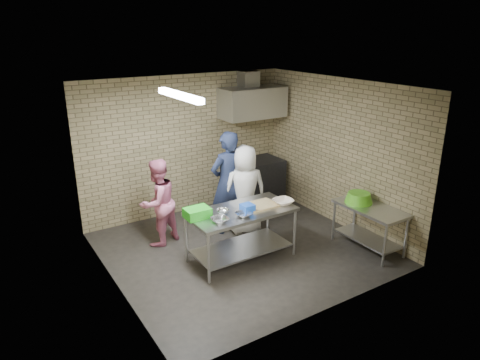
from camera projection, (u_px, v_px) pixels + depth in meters
name	position (u px, v px, depth m)	size (l,w,h in m)	color
floor	(241.00, 249.00, 7.36)	(4.20, 4.20, 0.00)	black
ceiling	(242.00, 86.00, 6.47)	(4.20, 4.20, 0.00)	black
back_wall	(186.00, 145.00, 8.51)	(4.20, 0.06, 2.70)	tan
front_wall	(330.00, 217.00, 5.32)	(4.20, 0.06, 2.70)	tan
left_wall	(109.00, 199.00, 5.85)	(0.06, 4.00, 2.70)	tan
right_wall	(339.00, 153.00, 7.98)	(0.06, 4.00, 2.70)	tan
prep_table	(241.00, 234.00, 6.95)	(1.67, 0.84, 0.84)	#ACB0B3
side_counter	(368.00, 228.00, 7.27)	(0.60, 1.20, 0.75)	silver
stove	(253.00, 182.00, 9.21)	(1.20, 0.70, 0.90)	black
range_hood	(253.00, 103.00, 8.70)	(1.30, 0.60, 0.60)	silver
hood_duct	(249.00, 79.00, 8.67)	(0.35, 0.30, 0.30)	#A5A8AD
wall_shelf	(259.00, 109.00, 9.07)	(0.80, 0.20, 0.04)	#3F2B19
fluorescent_fixture	(180.00, 95.00, 5.98)	(0.10, 1.25, 0.08)	white
green_crate	(197.00, 213.00, 6.53)	(0.37, 0.28, 0.15)	green
blue_tub	(247.00, 208.00, 6.73)	(0.19, 0.19, 0.12)	blue
cutting_board	(260.00, 205.00, 6.96)	(0.51, 0.39, 0.03)	tan
mixing_bowl_a	(220.00, 220.00, 6.39)	(0.26, 0.26, 0.06)	silver
mixing_bowl_b	(223.00, 211.00, 6.69)	(0.20, 0.20, 0.06)	#B6BABE
mixing_bowl_c	(244.00, 215.00, 6.57)	(0.24, 0.24, 0.06)	#BABCC2
ceramic_bowl	(283.00, 202.00, 7.03)	(0.32, 0.32, 0.08)	beige
green_basin	(359.00, 198.00, 7.31)	(0.46, 0.46, 0.17)	#59C626
bottle_red	(249.00, 105.00, 8.90)	(0.07, 0.07, 0.18)	#B22619
bottle_green	(265.00, 104.00, 9.11)	(0.06, 0.06, 0.15)	green
man_navy	(227.00, 183.00, 7.74)	(0.68, 0.44, 1.85)	#141733
woman_pink	(158.00, 203.00, 7.33)	(0.73, 0.57, 1.49)	#D36F93
woman_white	(245.00, 190.00, 7.74)	(0.79, 0.51, 1.61)	white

